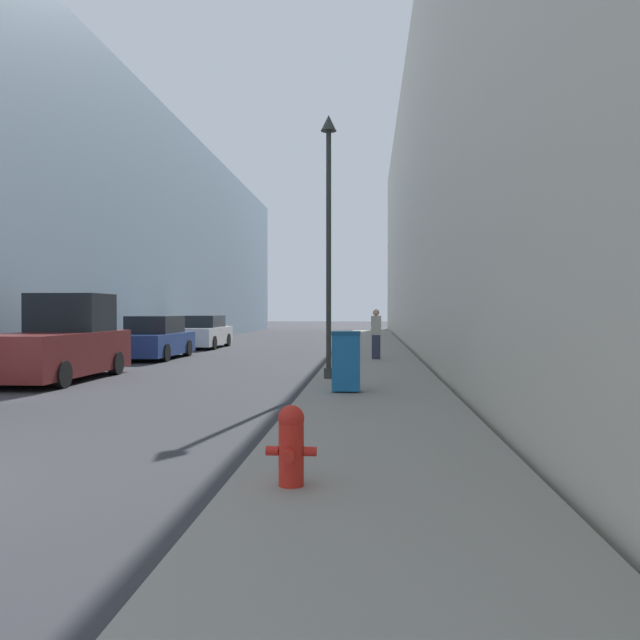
{
  "coord_description": "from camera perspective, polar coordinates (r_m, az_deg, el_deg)",
  "views": [
    {
      "loc": [
        5.38,
        -5.05,
        1.79
      ],
      "look_at": [
        3.65,
        16.88,
        1.46
      ],
      "focal_mm": 35.0,
      "sensor_mm": 36.0,
      "label": 1
    }
  ],
  "objects": [
    {
      "name": "sidewalk_right",
      "position": [
        23.12,
        4.91,
        -3.41
      ],
      "size": [
        3.04,
        60.0,
        0.14
      ],
      "color": "gray",
      "rests_on": "ground"
    },
    {
      "name": "building_left_glass",
      "position": [
        35.2,
        -22.83,
        7.57
      ],
      "size": [
        12.0,
        60.0,
        11.9
      ],
      "color": "#849EB2",
      "rests_on": "ground"
    },
    {
      "name": "building_right_stone",
      "position": [
        32.47,
        18.63,
        10.43
      ],
      "size": [
        12.0,
        60.0,
        14.44
      ],
      "color": "beige",
      "rests_on": "ground"
    },
    {
      "name": "fire_hydrant",
      "position": [
        5.97,
        -2.66,
        -11.19
      ],
      "size": [
        0.48,
        0.36,
        0.76
      ],
      "color": "red",
      "rests_on": "sidewalk_right"
    },
    {
      "name": "trash_bin",
      "position": [
        12.7,
        2.41,
        -3.74
      ],
      "size": [
        0.58,
        0.58,
        1.23
      ],
      "color": "#19609E",
      "rests_on": "sidewalk_right"
    },
    {
      "name": "lamppost",
      "position": [
        15.28,
        0.8,
        9.33
      ],
      "size": [
        0.39,
        0.39,
        6.38
      ],
      "color": "#2D332D",
      "rests_on": "sidewalk_right"
    },
    {
      "name": "pickup_truck",
      "position": [
        17.51,
        -22.78,
        -2.07
      ],
      "size": [
        2.14,
        4.98,
        2.25
      ],
      "color": "#561919",
      "rests_on": "ground"
    },
    {
      "name": "parked_sedan_near",
      "position": [
        24.07,
        -14.8,
        -1.7
      ],
      "size": [
        1.84,
        4.52,
        1.6
      ],
      "color": "navy",
      "rests_on": "ground"
    },
    {
      "name": "parked_sedan_far",
      "position": [
        30.6,
        -10.69,
        -1.16
      ],
      "size": [
        1.99,
        4.79,
        1.56
      ],
      "color": "silver",
      "rests_on": "ground"
    },
    {
      "name": "pedestrian_on_sidewalk",
      "position": [
        21.31,
        5.15,
        -1.29
      ],
      "size": [
        0.34,
        0.22,
        1.69
      ],
      "color": "#2D3347",
      "rests_on": "sidewalk_right"
    }
  ]
}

